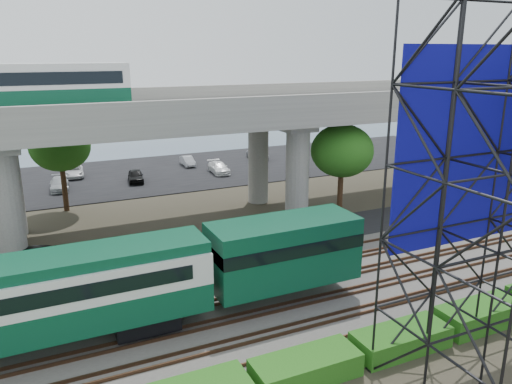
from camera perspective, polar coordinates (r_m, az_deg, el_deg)
name	(u,v)px	position (r m, az deg, el deg)	size (l,w,h in m)	color
ground	(243,333)	(25.11, -1.55, -15.80)	(140.00, 140.00, 0.00)	#474233
ballast_bed	(227,312)	(26.66, -3.31, -13.55)	(90.00, 12.00, 0.20)	slate
service_road	(180,255)	(33.95, -8.66, -7.11)	(90.00, 5.00, 0.08)	black
parking_lot	(117,177)	(55.88, -15.55, 1.66)	(90.00, 18.00, 0.08)	black
harbor_water	(91,144)	(77.25, -18.37, 5.23)	(140.00, 40.00, 0.03)	#3F4F68
rail_tracks	(227,309)	(26.57, -3.31, -13.22)	(90.00, 9.52, 0.16)	#472D1E
commuter_train	(42,297)	(23.98, -23.29, -10.97)	(29.30, 3.06, 4.30)	black
overpass	(146,123)	(36.85, -12.50, 7.73)	(80.00, 12.00, 12.40)	#9E9B93
hedge_strip	(306,367)	(21.99, 5.73, -19.25)	(34.60, 1.80, 1.20)	#1B5613
trees	(89,164)	(36.81, -18.55, 3.09)	(40.94, 16.94, 7.69)	#382314
suv	(44,259)	(33.51, -23.02, -7.10)	(2.50, 5.43, 1.51)	black
parked_cars	(127,172)	(55.34, -14.49, 2.27)	(37.66, 9.26, 1.27)	silver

